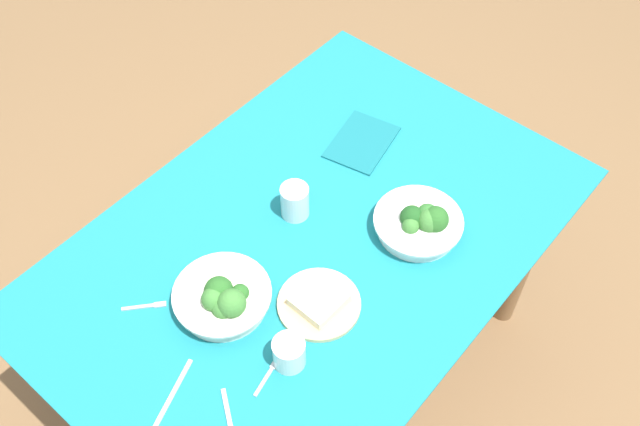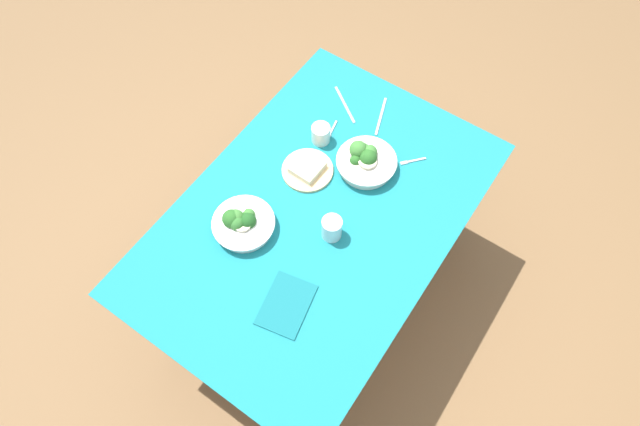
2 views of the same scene
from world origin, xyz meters
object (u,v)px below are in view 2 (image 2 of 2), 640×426
at_px(water_glass_side, 321,134).
at_px(fork_by_far_bowl, 412,161).
at_px(fork_by_near_bowl, 331,131).
at_px(water_glass_center, 332,228).
at_px(table_knife_left, 345,105).
at_px(broccoli_bowl_near, 366,160).
at_px(broccoli_bowl_far, 242,223).
at_px(napkin_folded_upper, 286,305).
at_px(bread_side_plate, 307,169).
at_px(table_knife_right, 381,116).

bearing_deg(water_glass_side, fork_by_far_bowl, -71.95).
height_order(fork_by_far_bowl, fork_by_near_bowl, same).
distance_m(water_glass_center, fork_by_far_bowl, 0.44).
relative_size(water_glass_center, table_knife_left, 0.47).
height_order(broccoli_bowl_near, fork_by_far_bowl, broccoli_bowl_near).
relative_size(broccoli_bowl_far, fork_by_near_bowl, 2.22).
bearing_deg(water_glass_side, broccoli_bowl_near, -91.61).
bearing_deg(water_glass_center, fork_by_near_bowl, 34.02).
bearing_deg(fork_by_near_bowl, fork_by_far_bowl, 87.42).
bearing_deg(napkin_folded_upper, fork_by_near_bowl, 22.17).
distance_m(broccoli_bowl_far, table_knife_left, 0.67).
distance_m(water_glass_side, fork_by_near_bowl, 0.07).
relative_size(broccoli_bowl_near, fork_by_far_bowl, 2.71).
bearing_deg(water_glass_side, fork_by_near_bowl, -12.51).
relative_size(fork_by_far_bowl, napkin_folded_upper, 0.42).
height_order(broccoli_bowl_near, water_glass_side, broccoli_bowl_near).
bearing_deg(water_glass_center, broccoli_bowl_far, 119.74).
bearing_deg(water_glass_center, bread_side_plate, 52.82).
bearing_deg(table_knife_left, bread_side_plate, -45.58).
xyz_separation_m(broccoli_bowl_near, water_glass_center, (-0.31, -0.06, 0.01)).
relative_size(broccoli_bowl_far, table_knife_right, 1.16).
relative_size(fork_by_far_bowl, table_knife_right, 0.44).
height_order(broccoli_bowl_far, fork_by_near_bowl, broccoli_bowl_far).
xyz_separation_m(water_glass_side, table_knife_left, (0.20, 0.02, -0.04)).
bearing_deg(broccoli_bowl_near, napkin_folded_upper, -172.49).
bearing_deg(bread_side_plate, table_knife_left, 9.81).
distance_m(table_knife_left, table_knife_right, 0.15).
height_order(broccoli_bowl_near, table_knife_left, broccoli_bowl_near).
bearing_deg(water_glass_center, fork_by_far_bowl, -10.42).
distance_m(bread_side_plate, table_knife_right, 0.39).
distance_m(broccoli_bowl_near, fork_by_near_bowl, 0.21).
xyz_separation_m(broccoli_bowl_far, fork_by_far_bowl, (0.59, -0.35, -0.03)).
relative_size(broccoli_bowl_near, table_knife_left, 1.15).
bearing_deg(bread_side_plate, water_glass_center, -127.18).
relative_size(water_glass_side, napkin_folded_upper, 0.37).
bearing_deg(fork_by_far_bowl, table_knife_left, -62.11).
height_order(bread_side_plate, water_glass_side, water_glass_side).
relative_size(water_glass_side, table_knife_left, 0.38).
height_order(bread_side_plate, table_knife_right, bread_side_plate).
xyz_separation_m(table_knife_left, napkin_folded_upper, (-0.82, -0.31, 0.00)).
xyz_separation_m(water_glass_center, fork_by_near_bowl, (0.37, 0.25, -0.04)).
relative_size(broccoli_bowl_near, table_knife_right, 1.18).
relative_size(water_glass_center, fork_by_near_bowl, 0.92).
bearing_deg(table_knife_left, fork_by_near_bowl, -43.25).
bearing_deg(fork_by_far_bowl, broccoli_bowl_far, 10.30).
distance_m(broccoli_bowl_far, fork_by_near_bowl, 0.53).
distance_m(broccoli_bowl_far, water_glass_center, 0.32).
xyz_separation_m(water_glass_side, fork_by_near_bowl, (0.06, -0.01, -0.04)).
bearing_deg(napkin_folded_upper, table_knife_right, 10.30).
height_order(broccoli_bowl_near, bread_side_plate, broccoli_bowl_near).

